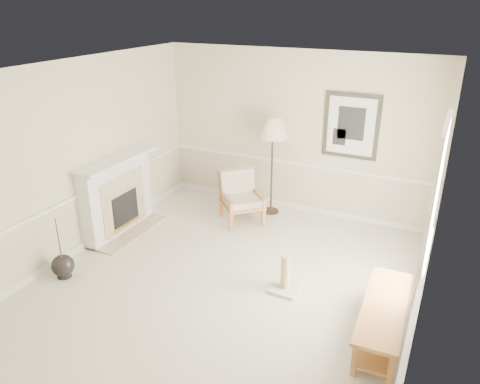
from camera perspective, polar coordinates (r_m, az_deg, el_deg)
name	(u,v)px	position (r m, az deg, el deg)	size (l,w,h in m)	color
ground	(227,282)	(6.67, -1.59, -10.87)	(5.50, 5.50, 0.00)	silver
room	(238,155)	(5.86, -0.24, 4.56)	(5.04, 5.54, 2.92)	beige
fireplace	(117,196)	(8.00, -14.72, -0.46)	(0.64, 1.64, 1.31)	white
floor_vase	(63,266)	(7.14, -20.77, -8.45)	(0.32, 0.32, 0.93)	black
armchair	(240,194)	(8.22, 0.02, -0.29)	(0.97, 0.97, 0.89)	olive
floor_lamp	(273,130)	(8.16, 4.04, 7.53)	(0.62, 0.62, 1.78)	black
bench	(383,316)	(5.79, 17.07, -14.25)	(0.53, 1.61, 0.45)	olive
scratching_post	(285,279)	(6.44, 5.51, -10.55)	(0.40, 0.40, 0.55)	beige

